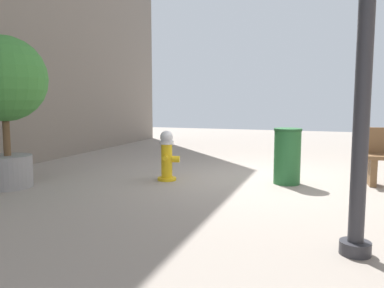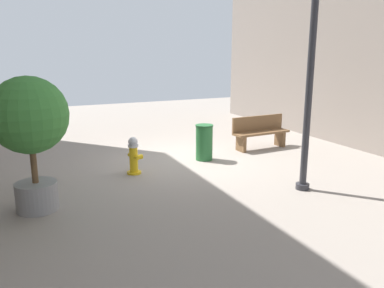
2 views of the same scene
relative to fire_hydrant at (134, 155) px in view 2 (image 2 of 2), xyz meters
name	(u,v)px [view 2 (image 2 of 2)]	position (x,y,z in m)	size (l,w,h in m)	color
ground_plane	(184,160)	(-1.54, -0.62, -0.44)	(23.40, 23.40, 0.00)	gray
fire_hydrant	(134,155)	(0.00, 0.00, 0.00)	(0.40, 0.42, 0.88)	gold
bench_near	(260,132)	(-4.06, -0.84, 0.06)	(1.79, 0.54, 0.95)	brown
planter_tree	(30,124)	(2.20, 1.35, 1.15)	(1.35, 1.35, 2.41)	gray
street_lamp	(311,61)	(-2.90, 2.48, 2.18)	(0.36, 0.36, 4.26)	#2D2D33
trash_bin	(204,142)	(-2.02, -0.39, 0.03)	(0.46, 0.46, 0.94)	#266633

